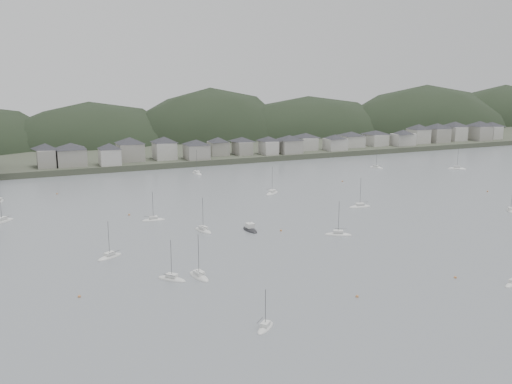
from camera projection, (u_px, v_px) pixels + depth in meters
name	position (u px, v px, depth m)	size (l,w,h in m)	color
ground	(378.00, 275.00, 137.47)	(900.00, 900.00, 0.00)	slate
far_shore_land	(134.00, 139.00, 401.88)	(900.00, 250.00, 3.00)	#383D2D
forested_ridge	(149.00, 161.00, 383.47)	(851.55, 103.94, 102.57)	black
waterfront_town	(262.00, 143.00, 319.82)	(451.48, 28.46, 12.92)	gray
moored_fleet	(235.00, 213.00, 197.28)	(264.92, 175.36, 12.77)	silver
motor_launch_far	(250.00, 229.00, 176.14)	(3.29, 8.33, 3.96)	black
mooring_buoys	(275.00, 223.00, 183.58)	(168.36, 139.20, 0.70)	#C27940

